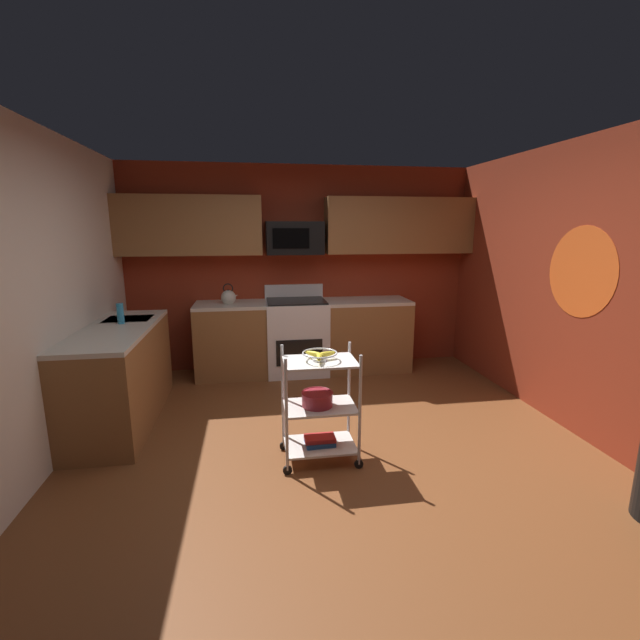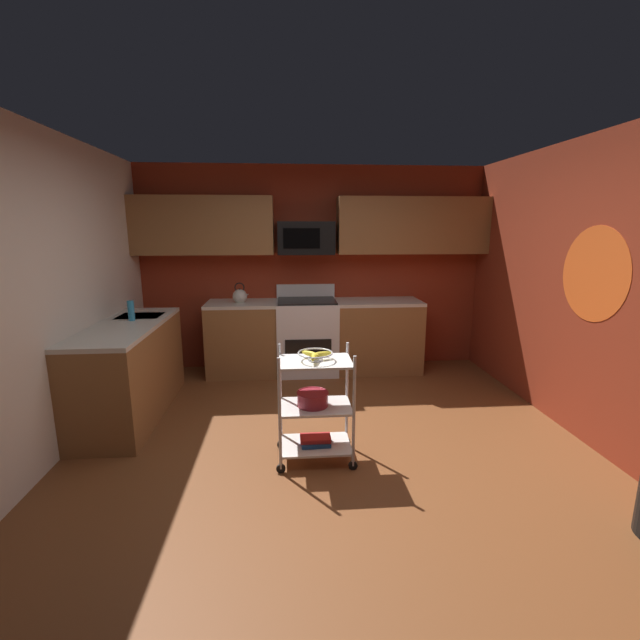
{
  "view_description": "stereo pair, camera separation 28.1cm",
  "coord_description": "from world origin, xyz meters",
  "px_view_note": "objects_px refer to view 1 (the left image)",
  "views": [
    {
      "loc": [
        -0.64,
        -3.2,
        1.83
      ],
      "look_at": [
        -0.07,
        0.38,
        1.05
      ],
      "focal_mm": 24.21,
      "sensor_mm": 36.0,
      "label": 1
    },
    {
      "loc": [
        -0.36,
        -3.24,
        1.83
      ],
      "look_at": [
        -0.07,
        0.38,
        1.05
      ],
      "focal_mm": 24.21,
      "sensor_mm": 36.0,
      "label": 2
    }
  ],
  "objects_px": {
    "oven_range": "(297,336)",
    "kettle": "(229,297)",
    "book_stack": "(320,440)",
    "microwave": "(294,238)",
    "mixing_bowl_large": "(317,399)",
    "dish_soap_bottle": "(120,313)",
    "fruit_bowl": "(320,355)",
    "rolling_cart": "(320,406)"
  },
  "relations": [
    {
      "from": "fruit_bowl",
      "to": "mixing_bowl_large",
      "type": "relative_size",
      "value": 1.08
    },
    {
      "from": "microwave",
      "to": "book_stack",
      "type": "xyz_separation_m",
      "value": [
        -0.04,
        -2.28,
        -1.54
      ]
    },
    {
      "from": "rolling_cart",
      "to": "dish_soap_bottle",
      "type": "height_order",
      "value": "dish_soap_bottle"
    },
    {
      "from": "book_stack",
      "to": "kettle",
      "type": "relative_size",
      "value": 0.93
    },
    {
      "from": "microwave",
      "to": "kettle",
      "type": "relative_size",
      "value": 2.65
    },
    {
      "from": "oven_range",
      "to": "book_stack",
      "type": "xyz_separation_m",
      "value": [
        -0.04,
        -2.17,
        -0.32
      ]
    },
    {
      "from": "mixing_bowl_large",
      "to": "fruit_bowl",
      "type": "bearing_deg",
      "value": 0.0
    },
    {
      "from": "microwave",
      "to": "rolling_cart",
      "type": "xyz_separation_m",
      "value": [
        -0.04,
        -2.28,
        -1.25
      ]
    },
    {
      "from": "rolling_cart",
      "to": "mixing_bowl_large",
      "type": "distance_m",
      "value": 0.07
    },
    {
      "from": "fruit_bowl",
      "to": "mixing_bowl_large",
      "type": "xyz_separation_m",
      "value": [
        -0.02,
        0.0,
        -0.36
      ]
    },
    {
      "from": "rolling_cart",
      "to": "mixing_bowl_large",
      "type": "bearing_deg",
      "value": -180.0
    },
    {
      "from": "microwave",
      "to": "rolling_cart",
      "type": "height_order",
      "value": "microwave"
    },
    {
      "from": "microwave",
      "to": "rolling_cart",
      "type": "bearing_deg",
      "value": -91.05
    },
    {
      "from": "dish_soap_bottle",
      "to": "mixing_bowl_large",
      "type": "bearing_deg",
      "value": -34.17
    },
    {
      "from": "rolling_cart",
      "to": "dish_soap_bottle",
      "type": "relative_size",
      "value": 4.57
    },
    {
      "from": "book_stack",
      "to": "oven_range",
      "type": "bearing_deg",
      "value": 88.89
    },
    {
      "from": "rolling_cart",
      "to": "fruit_bowl",
      "type": "bearing_deg",
      "value": -90.0
    },
    {
      "from": "oven_range",
      "to": "kettle",
      "type": "relative_size",
      "value": 4.17
    },
    {
      "from": "mixing_bowl_large",
      "to": "book_stack",
      "type": "xyz_separation_m",
      "value": [
        0.02,
        0.0,
        -0.36
      ]
    },
    {
      "from": "book_stack",
      "to": "kettle",
      "type": "height_order",
      "value": "kettle"
    },
    {
      "from": "rolling_cart",
      "to": "microwave",
      "type": "bearing_deg",
      "value": 88.95
    },
    {
      "from": "kettle",
      "to": "dish_soap_bottle",
      "type": "height_order",
      "value": "kettle"
    },
    {
      "from": "microwave",
      "to": "oven_range",
      "type": "bearing_deg",
      "value": -89.74
    },
    {
      "from": "oven_range",
      "to": "kettle",
      "type": "distance_m",
      "value": 0.98
    },
    {
      "from": "kettle",
      "to": "microwave",
      "type": "bearing_deg",
      "value": 7.47
    },
    {
      "from": "rolling_cart",
      "to": "fruit_bowl",
      "type": "xyz_separation_m",
      "value": [
        0.0,
        -0.0,
        0.42
      ]
    },
    {
      "from": "fruit_bowl",
      "to": "kettle",
      "type": "bearing_deg",
      "value": 109.91
    },
    {
      "from": "book_stack",
      "to": "mixing_bowl_large",
      "type": "bearing_deg",
      "value": 180.0
    },
    {
      "from": "microwave",
      "to": "fruit_bowl",
      "type": "height_order",
      "value": "microwave"
    },
    {
      "from": "fruit_bowl",
      "to": "mixing_bowl_large",
      "type": "bearing_deg",
      "value": 180.0
    },
    {
      "from": "kettle",
      "to": "dish_soap_bottle",
      "type": "xyz_separation_m",
      "value": [
        -0.97,
        -0.99,
        0.02
      ]
    },
    {
      "from": "mixing_bowl_large",
      "to": "kettle",
      "type": "distance_m",
      "value": 2.35
    },
    {
      "from": "rolling_cart",
      "to": "dish_soap_bottle",
      "type": "distance_m",
      "value": 2.19
    },
    {
      "from": "fruit_bowl",
      "to": "mixing_bowl_large",
      "type": "distance_m",
      "value": 0.36
    },
    {
      "from": "kettle",
      "to": "book_stack",
      "type": "bearing_deg",
      "value": -70.09
    },
    {
      "from": "rolling_cart",
      "to": "mixing_bowl_large",
      "type": "relative_size",
      "value": 3.63
    },
    {
      "from": "mixing_bowl_large",
      "to": "kettle",
      "type": "bearing_deg",
      "value": 109.43
    },
    {
      "from": "mixing_bowl_large",
      "to": "kettle",
      "type": "height_order",
      "value": "kettle"
    },
    {
      "from": "mixing_bowl_large",
      "to": "dish_soap_bottle",
      "type": "bearing_deg",
      "value": 145.83
    },
    {
      "from": "rolling_cart",
      "to": "kettle",
      "type": "relative_size",
      "value": 3.47
    },
    {
      "from": "rolling_cart",
      "to": "book_stack",
      "type": "height_order",
      "value": "rolling_cart"
    },
    {
      "from": "rolling_cart",
      "to": "fruit_bowl",
      "type": "relative_size",
      "value": 3.36
    }
  ]
}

